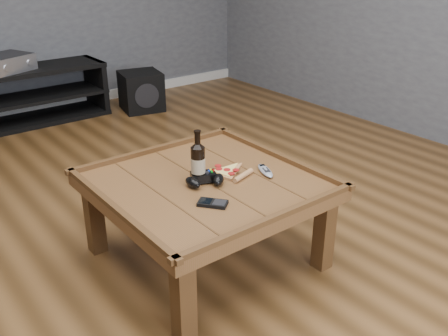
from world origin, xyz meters
TOP-DOWN VIEW (x-y plane):
  - ground at (0.00, 0.00)m, footprint 6.00×6.00m
  - baseboard at (0.00, 2.99)m, footprint 5.00×0.02m
  - coffee_table at (0.00, 0.00)m, footprint 1.03×1.03m
  - media_console at (0.00, 2.75)m, footprint 1.40×0.45m
  - beer_bottle at (-0.03, 0.01)m, footprint 0.07×0.07m
  - game_controller at (-0.02, -0.03)m, footprint 0.20×0.18m
  - pizza_slice at (0.14, -0.01)m, footprint 0.23×0.30m
  - smartphone at (-0.12, -0.22)m, footprint 0.14×0.15m
  - remote_control at (0.30, -0.11)m, footprint 0.11×0.17m
  - av_receiver at (-0.13, 2.75)m, footprint 0.49×0.46m
  - subwoofer at (1.01, 2.47)m, footprint 0.45×0.45m

SIDE VIEW (x-z plane):
  - ground at x=0.00m, z-range 0.00..0.00m
  - baseboard at x=0.00m, z-range 0.00..0.10m
  - subwoofer at x=1.01m, z-range 0.00..0.37m
  - media_console at x=0.00m, z-range 0.00..0.50m
  - coffee_table at x=0.00m, z-range 0.15..0.63m
  - smartphone at x=-0.12m, z-range 0.45..0.47m
  - pizza_slice at x=0.14m, z-range 0.45..0.47m
  - remote_control at x=0.30m, z-range 0.45..0.47m
  - game_controller at x=-0.02m, z-range 0.45..0.51m
  - beer_bottle at x=-0.03m, z-range 0.42..0.69m
  - av_receiver at x=-0.13m, z-range 0.50..0.64m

